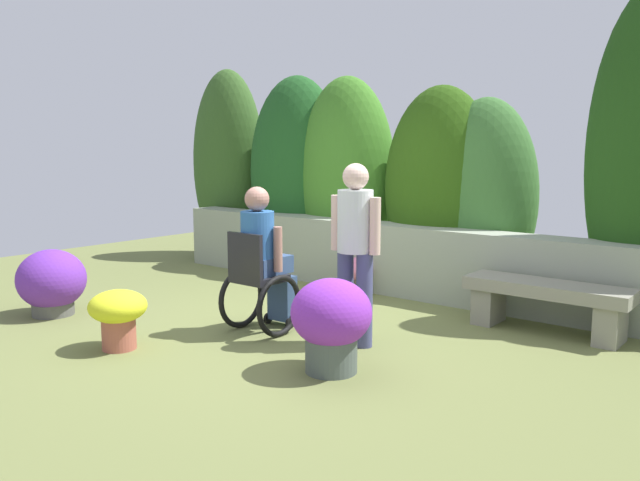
{
  "coord_description": "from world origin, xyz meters",
  "views": [
    {
      "loc": [
        3.83,
        -4.29,
        1.68
      ],
      "look_at": [
        0.25,
        0.12,
        0.85
      ],
      "focal_mm": 36.13,
      "sensor_mm": 36.0,
      "label": 1
    }
  ],
  "objects_px": {
    "stone_bench": "(547,299)",
    "flower_pot_red_accent": "(355,273)",
    "person_standing_companion": "(355,242)",
    "flower_pot_terracotta_by_wall": "(52,283)",
    "flower_pot_small_foreground": "(118,313)",
    "person_in_wheelchair": "(262,264)",
    "flower_pot_purple_near": "(331,321)"
  },
  "relations": [
    {
      "from": "person_standing_companion",
      "to": "flower_pot_small_foreground",
      "type": "distance_m",
      "value": 2.06
    },
    {
      "from": "flower_pot_purple_near",
      "to": "flower_pot_small_foreground",
      "type": "distance_m",
      "value": 1.85
    },
    {
      "from": "stone_bench",
      "to": "flower_pot_red_accent",
      "type": "bearing_deg",
      "value": 176.23
    },
    {
      "from": "person_in_wheelchair",
      "to": "flower_pot_purple_near",
      "type": "height_order",
      "value": "person_in_wheelchair"
    },
    {
      "from": "stone_bench",
      "to": "flower_pot_red_accent",
      "type": "relative_size",
      "value": 3.55
    },
    {
      "from": "person_standing_companion",
      "to": "flower_pot_terracotta_by_wall",
      "type": "relative_size",
      "value": 2.3
    },
    {
      "from": "person_in_wheelchair",
      "to": "flower_pot_terracotta_by_wall",
      "type": "relative_size",
      "value": 1.98
    },
    {
      "from": "person_standing_companion",
      "to": "flower_pot_small_foreground",
      "type": "relative_size",
      "value": 3.08
    },
    {
      "from": "person_in_wheelchair",
      "to": "flower_pot_red_accent",
      "type": "height_order",
      "value": "person_in_wheelchair"
    },
    {
      "from": "flower_pot_terracotta_by_wall",
      "to": "flower_pot_small_foreground",
      "type": "bearing_deg",
      "value": -8.58
    },
    {
      "from": "person_standing_companion",
      "to": "stone_bench",
      "type": "bearing_deg",
      "value": 39.92
    },
    {
      "from": "stone_bench",
      "to": "flower_pot_small_foreground",
      "type": "height_order",
      "value": "flower_pot_small_foreground"
    },
    {
      "from": "person_standing_companion",
      "to": "flower_pot_purple_near",
      "type": "height_order",
      "value": "person_standing_companion"
    },
    {
      "from": "person_standing_companion",
      "to": "flower_pot_purple_near",
      "type": "relative_size",
      "value": 2.17
    },
    {
      "from": "person_standing_companion",
      "to": "person_in_wheelchair",
      "type": "bearing_deg",
      "value": -177.44
    },
    {
      "from": "person_in_wheelchair",
      "to": "flower_pot_terracotta_by_wall",
      "type": "xyz_separation_m",
      "value": [
        -2.04,
        -0.92,
        -0.29
      ]
    },
    {
      "from": "stone_bench",
      "to": "flower_pot_red_accent",
      "type": "distance_m",
      "value": 2.3
    },
    {
      "from": "person_standing_companion",
      "to": "flower_pot_red_accent",
      "type": "height_order",
      "value": "person_standing_companion"
    },
    {
      "from": "flower_pot_purple_near",
      "to": "flower_pot_red_accent",
      "type": "xyz_separation_m",
      "value": [
        -1.41,
        2.24,
        -0.16
      ]
    },
    {
      "from": "flower_pot_terracotta_by_wall",
      "to": "flower_pot_red_accent",
      "type": "bearing_deg",
      "value": 56.54
    },
    {
      "from": "person_in_wheelchair",
      "to": "flower_pot_small_foreground",
      "type": "distance_m",
      "value": 1.31
    },
    {
      "from": "flower_pot_terracotta_by_wall",
      "to": "flower_pot_purple_near",
      "type": "bearing_deg",
      "value": 8.23
    },
    {
      "from": "person_in_wheelchair",
      "to": "flower_pot_terracotta_by_wall",
      "type": "bearing_deg",
      "value": -145.93
    },
    {
      "from": "stone_bench",
      "to": "flower_pot_terracotta_by_wall",
      "type": "bearing_deg",
      "value": -147.2
    },
    {
      "from": "person_in_wheelchair",
      "to": "flower_pot_terracotta_by_wall",
      "type": "height_order",
      "value": "person_in_wheelchair"
    },
    {
      "from": "person_standing_companion",
      "to": "flower_pot_red_accent",
      "type": "bearing_deg",
      "value": 115.42
    },
    {
      "from": "flower_pot_terracotta_by_wall",
      "to": "flower_pot_red_accent",
      "type": "height_order",
      "value": "flower_pot_terracotta_by_wall"
    },
    {
      "from": "stone_bench",
      "to": "flower_pot_terracotta_by_wall",
      "type": "relative_size",
      "value": 2.19
    },
    {
      "from": "flower_pot_purple_near",
      "to": "person_in_wheelchair",
      "type": "bearing_deg",
      "value": 158.45
    },
    {
      "from": "person_in_wheelchair",
      "to": "flower_pot_purple_near",
      "type": "bearing_deg",
      "value": -11.68
    },
    {
      "from": "person_in_wheelchair",
      "to": "flower_pot_small_foreground",
      "type": "bearing_deg",
      "value": -106.58
    },
    {
      "from": "stone_bench",
      "to": "flower_pot_purple_near",
      "type": "bearing_deg",
      "value": -112.15
    }
  ]
}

